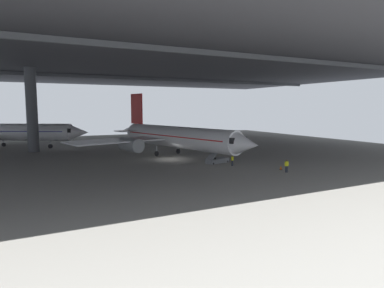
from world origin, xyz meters
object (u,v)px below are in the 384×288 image
traffic_cone_orange (281,168)px  airplane_distant (5,132)px  airplane_main (175,137)px  crew_worker_near_nose (287,165)px  crew_worker_by_stairs (232,160)px  boarding_stairs (218,158)px

traffic_cone_orange → airplane_distant: bearing=127.8°
airplane_main → crew_worker_near_nose: (7.17, -20.31, -2.44)m
airplane_main → crew_worker_by_stairs: bearing=-74.4°
airplane_main → crew_worker_near_nose: size_ratio=20.75×
airplane_main → airplane_distant: bearing=135.4°
crew_worker_by_stairs → traffic_cone_orange: 7.06m
crew_worker_by_stairs → traffic_cone_orange: size_ratio=2.67×
crew_worker_near_nose → airplane_distant: size_ratio=0.05×
airplane_main → crew_worker_by_stairs: size_ratio=22.34×
crew_worker_by_stairs → airplane_distant: airplane_distant is taller
boarding_stairs → crew_worker_by_stairs: (0.55, -3.30, 0.18)m
crew_worker_near_nose → traffic_cone_orange: bearing=68.7°
airplane_distant → crew_worker_by_stairs: bearing=-52.2°
crew_worker_by_stairs → traffic_cone_orange: crew_worker_by_stairs is taller
crew_worker_near_nose → airplane_main: bearing=109.4°
boarding_stairs → traffic_cone_orange: bearing=-61.3°
boarding_stairs → airplane_distant: 47.56m
boarding_stairs → crew_worker_by_stairs: size_ratio=2.89×
airplane_main → crew_worker_near_nose: 21.67m
airplane_main → crew_worker_by_stairs: (3.60, -12.87, -2.52)m
crew_worker_near_nose → boarding_stairs: bearing=111.0°
airplane_main → crew_worker_near_nose: bearing=-70.6°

